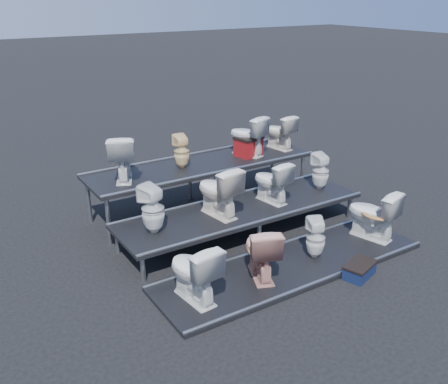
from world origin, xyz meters
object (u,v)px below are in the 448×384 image
toilet_1 (261,251)px  toilet_4 (153,209)px  toilet_0 (193,271)px  step_stool (359,271)px  toilet_5 (218,191)px  toilet_8 (122,157)px  toilet_10 (247,135)px  toilet_3 (372,214)px  toilet_11 (279,132)px  toilet_2 (316,238)px  red_crate (248,147)px  toilet_9 (182,151)px  toilet_7 (321,171)px  toilet_6 (271,181)px

toilet_1 → toilet_4: 1.68m
toilet_0 → step_stool: 2.42m
toilet_5 → step_stool: bearing=112.1°
toilet_1 → toilet_8: bearing=-48.6°
toilet_0 → toilet_8: size_ratio=1.06×
toilet_5 → toilet_10: 1.98m
toilet_1 → toilet_10: (1.56, 2.60, 0.79)m
toilet_5 → toilet_3: bearing=140.7°
toilet_8 → step_stool: size_ratio=1.57×
toilet_0 → toilet_11: toilet_11 is taller
toilet_10 → step_stool: bearing=66.7°
toilet_0 → toilet_1: size_ratio=1.03×
toilet_2 → red_crate: 2.69m
red_crate → toilet_9: bearing=164.9°
toilet_1 → red_crate: (1.56, 2.55, 0.57)m
toilet_4 → toilet_5: 1.11m
toilet_10 → toilet_11: 0.77m
toilet_0 → toilet_10: bearing=-141.1°
toilet_3 → toilet_8: (-3.11, 2.60, 0.78)m
toilet_1 → toilet_7: (2.26, 1.30, 0.33)m
toilet_2 → toilet_11: toilet_11 is taller
toilet_0 → step_stool: bearing=157.4°
toilet_1 → toilet_6: bearing=-109.6°
toilet_1 → toilet_6: (1.16, 1.30, 0.36)m
toilet_1 → toilet_7: bearing=-128.0°
toilet_5 → toilet_8: toilet_8 is taller
red_crate → toilet_7: bearing=-73.7°
toilet_2 → toilet_0: bearing=23.4°
toilet_5 → toilet_4: bearing=-7.2°
toilet_2 → toilet_3: 1.19m
toilet_3 → toilet_9: 3.36m
toilet_4 → toilet_6: 2.15m
toilet_2 → toilet_1: bearing=23.4°
toilet_5 → toilet_6: toilet_5 is taller
toilet_3 → toilet_11: size_ratio=1.21×
toilet_1 → step_stool: size_ratio=1.60×
toilet_8 → step_stool: bearing=147.5°
toilet_2 → toilet_4: bearing=-9.6°
toilet_7 → toilet_9: bearing=-27.9°
toilet_8 → red_crate: toilet_8 is taller
toilet_8 → toilet_10: size_ratio=1.02×
toilet_1 → toilet_5: toilet_5 is taller
toilet_1 → toilet_6: size_ratio=1.11×
toilet_11 → toilet_6: bearing=40.2°
toilet_8 → toilet_5: bearing=152.7°
toilet_9 → toilet_11: 2.16m
toilet_6 → toilet_9: 1.67m
toilet_7 → toilet_11: (0.07, 1.30, 0.41)m
toilet_3 → toilet_10: (-0.63, 2.60, 0.77)m
toilet_4 → toilet_11: bearing=-178.3°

